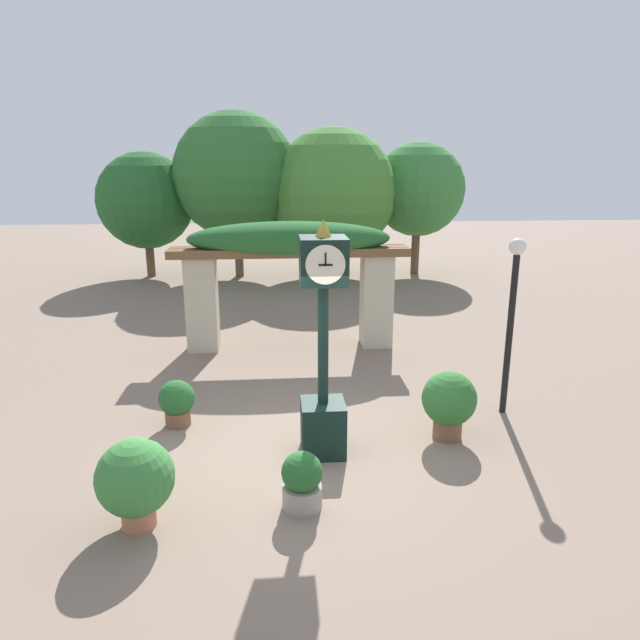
{
  "coord_description": "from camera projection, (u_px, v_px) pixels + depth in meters",
  "views": [
    {
      "loc": [
        -0.32,
        -6.95,
        3.83
      ],
      "look_at": [
        0.29,
        0.52,
        1.73
      ],
      "focal_mm": 32.0,
      "sensor_mm": 36.0,
      "label": 1
    }
  ],
  "objects": [
    {
      "name": "tree_line",
      "position": [
        284.0,
        188.0,
        18.83
      ],
      "size": [
        12.3,
        4.55,
        5.43
      ],
      "color": "brown",
      "rests_on": "ground"
    },
    {
      "name": "lamp_post",
      "position": [
        512.0,
        302.0,
        8.54
      ],
      "size": [
        0.25,
        0.25,
        2.75
      ],
      "color": "black",
      "rests_on": "ground"
    },
    {
      "name": "potted_plant_far_left",
      "position": [
        302.0,
        480.0,
        6.46
      ],
      "size": [
        0.47,
        0.47,
        0.68
      ],
      "color": "gray",
      "rests_on": "ground"
    },
    {
      "name": "pergola",
      "position": [
        290.0,
        257.0,
        11.67
      ],
      "size": [
        4.87,
        1.23,
        2.66
      ],
      "color": "#BCB299",
      "rests_on": "ground"
    },
    {
      "name": "potted_plant_near_right",
      "position": [
        449.0,
        402.0,
        8.04
      ],
      "size": [
        0.77,
        0.77,
        0.99
      ],
      "color": "brown",
      "rests_on": "ground"
    },
    {
      "name": "potted_plant_far_right",
      "position": [
        177.0,
        401.0,
        8.47
      ],
      "size": [
        0.54,
        0.54,
        0.7
      ],
      "color": "brown",
      "rests_on": "ground"
    },
    {
      "name": "ground_plane",
      "position": [
        302.0,
        454.0,
        7.73
      ],
      "size": [
        60.0,
        60.0,
        0.0
      ],
      "primitive_type": "plane",
      "color": "#7F6B5B"
    },
    {
      "name": "potted_plant_near_left",
      "position": [
        135.0,
        480.0,
        6.06
      ],
      "size": [
        0.84,
        0.84,
        1.0
      ],
      "color": "#B26B4C",
      "rests_on": "ground"
    },
    {
      "name": "pedestal_clock",
      "position": [
        323.0,
        352.0,
        7.39
      ],
      "size": [
        0.58,
        0.63,
        3.15
      ],
      "color": "black",
      "rests_on": "ground"
    }
  ]
}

